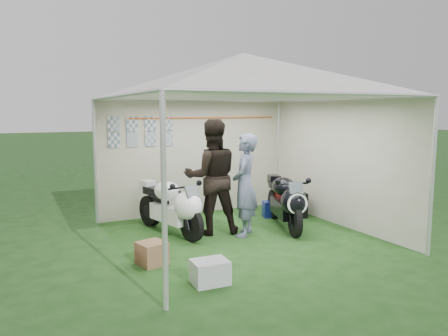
{
  "coord_description": "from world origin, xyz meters",
  "views": [
    {
      "loc": [
        -3.38,
        -6.21,
        2.09
      ],
      "look_at": [
        -0.16,
        0.35,
        1.13
      ],
      "focal_mm": 35.0,
      "sensor_mm": 36.0,
      "label": 1
    }
  ],
  "objects_px": {
    "person_blue_jacket": "(245,185)",
    "equipment_box": "(293,205)",
    "paddock_stand": "(273,209)",
    "motorcycle_black": "(286,200)",
    "canopy_tent": "(242,80)",
    "motorcycle_white": "(172,205)",
    "person_dark_jacket": "(212,177)",
    "crate_0": "(210,272)",
    "crate_1": "(152,253)"
  },
  "relations": [
    {
      "from": "paddock_stand",
      "to": "equipment_box",
      "type": "bearing_deg",
      "value": -24.7
    },
    {
      "from": "canopy_tent",
      "to": "motorcycle_white",
      "type": "relative_size",
      "value": 3.08
    },
    {
      "from": "person_blue_jacket",
      "to": "crate_1",
      "type": "relative_size",
      "value": 4.9
    },
    {
      "from": "person_dark_jacket",
      "to": "paddock_stand",
      "type": "bearing_deg",
      "value": -148.96
    },
    {
      "from": "paddock_stand",
      "to": "crate_1",
      "type": "height_order",
      "value": "crate_1"
    },
    {
      "from": "motorcycle_white",
      "to": "motorcycle_black",
      "type": "bearing_deg",
      "value": -28.95
    },
    {
      "from": "canopy_tent",
      "to": "paddock_stand",
      "type": "xyz_separation_m",
      "value": [
        1.23,
        0.94,
        -2.42
      ]
    },
    {
      "from": "paddock_stand",
      "to": "person_dark_jacket",
      "type": "relative_size",
      "value": 0.21
    },
    {
      "from": "motorcycle_black",
      "to": "person_blue_jacket",
      "type": "relative_size",
      "value": 1.07
    },
    {
      "from": "motorcycle_white",
      "to": "person_dark_jacket",
      "type": "bearing_deg",
      "value": -32.52
    },
    {
      "from": "canopy_tent",
      "to": "motorcycle_black",
      "type": "relative_size",
      "value": 3.08
    },
    {
      "from": "paddock_stand",
      "to": "equipment_box",
      "type": "xyz_separation_m",
      "value": [
        0.35,
        -0.16,
        0.09
      ]
    },
    {
      "from": "canopy_tent",
      "to": "motorcycle_white",
      "type": "xyz_separation_m",
      "value": [
        -0.98,
        0.65,
        -2.06
      ]
    },
    {
      "from": "equipment_box",
      "to": "crate_1",
      "type": "distance_m",
      "value": 3.61
    },
    {
      "from": "person_dark_jacket",
      "to": "crate_0",
      "type": "bearing_deg",
      "value": 78.13
    },
    {
      "from": "person_dark_jacket",
      "to": "equipment_box",
      "type": "height_order",
      "value": "person_dark_jacket"
    },
    {
      "from": "equipment_box",
      "to": "person_blue_jacket",
      "type": "bearing_deg",
      "value": -154.22
    },
    {
      "from": "paddock_stand",
      "to": "crate_1",
      "type": "bearing_deg",
      "value": -152.07
    },
    {
      "from": "person_blue_jacket",
      "to": "equipment_box",
      "type": "xyz_separation_m",
      "value": [
        1.49,
        0.72,
        -0.62
      ]
    },
    {
      "from": "motorcycle_black",
      "to": "equipment_box",
      "type": "height_order",
      "value": "motorcycle_black"
    },
    {
      "from": "person_dark_jacket",
      "to": "person_blue_jacket",
      "type": "height_order",
      "value": "person_dark_jacket"
    },
    {
      "from": "paddock_stand",
      "to": "canopy_tent",
      "type": "bearing_deg",
      "value": -142.79
    },
    {
      "from": "equipment_box",
      "to": "crate_0",
      "type": "relative_size",
      "value": 1.12
    },
    {
      "from": "motorcycle_white",
      "to": "paddock_stand",
      "type": "relative_size",
      "value": 4.44
    },
    {
      "from": "person_dark_jacket",
      "to": "crate_1",
      "type": "xyz_separation_m",
      "value": [
        -1.39,
        -1.07,
        -0.82
      ]
    },
    {
      "from": "person_dark_jacket",
      "to": "person_blue_jacket",
      "type": "distance_m",
      "value": 0.59
    },
    {
      "from": "canopy_tent",
      "to": "crate_0",
      "type": "height_order",
      "value": "canopy_tent"
    },
    {
      "from": "person_dark_jacket",
      "to": "person_blue_jacket",
      "type": "relative_size",
      "value": 1.14
    },
    {
      "from": "equipment_box",
      "to": "motorcycle_black",
      "type": "bearing_deg",
      "value": -133.24
    },
    {
      "from": "person_dark_jacket",
      "to": "crate_0",
      "type": "xyz_separation_m",
      "value": [
        -0.95,
        -2.02,
        -0.83
      ]
    },
    {
      "from": "equipment_box",
      "to": "crate_0",
      "type": "xyz_separation_m",
      "value": [
        -2.87,
        -2.36,
        -0.1
      ]
    },
    {
      "from": "motorcycle_black",
      "to": "crate_0",
      "type": "height_order",
      "value": "motorcycle_black"
    },
    {
      "from": "paddock_stand",
      "to": "person_blue_jacket",
      "type": "distance_m",
      "value": 1.6
    },
    {
      "from": "motorcycle_black",
      "to": "person_dark_jacket",
      "type": "bearing_deg",
      "value": -175.55
    },
    {
      "from": "canopy_tent",
      "to": "equipment_box",
      "type": "relative_size",
      "value": 11.63
    },
    {
      "from": "canopy_tent",
      "to": "person_dark_jacket",
      "type": "bearing_deg",
      "value": 128.25
    },
    {
      "from": "canopy_tent",
      "to": "motorcycle_white",
      "type": "height_order",
      "value": "canopy_tent"
    },
    {
      "from": "canopy_tent",
      "to": "crate_0",
      "type": "distance_m",
      "value": 3.18
    },
    {
      "from": "motorcycle_white",
      "to": "paddock_stand",
      "type": "distance_m",
      "value": 2.26
    },
    {
      "from": "motorcycle_white",
      "to": "crate_1",
      "type": "xyz_separation_m",
      "value": [
        -0.76,
        -1.28,
        -0.35
      ]
    },
    {
      "from": "motorcycle_white",
      "to": "person_dark_jacket",
      "type": "height_order",
      "value": "person_dark_jacket"
    },
    {
      "from": "crate_1",
      "to": "equipment_box",
      "type": "bearing_deg",
      "value": 23.02
    },
    {
      "from": "person_blue_jacket",
      "to": "equipment_box",
      "type": "bearing_deg",
      "value": 155.5
    },
    {
      "from": "motorcycle_white",
      "to": "person_blue_jacket",
      "type": "distance_m",
      "value": 1.27
    },
    {
      "from": "canopy_tent",
      "to": "motorcycle_white",
      "type": "distance_m",
      "value": 2.37
    },
    {
      "from": "motorcycle_white",
      "to": "equipment_box",
      "type": "relative_size",
      "value": 3.77
    },
    {
      "from": "canopy_tent",
      "to": "person_blue_jacket",
      "type": "relative_size",
      "value": 3.29
    },
    {
      "from": "canopy_tent",
      "to": "paddock_stand",
      "type": "bearing_deg",
      "value": 37.21
    },
    {
      "from": "person_blue_jacket",
      "to": "motorcycle_black",
      "type": "bearing_deg",
      "value": 133.84
    },
    {
      "from": "canopy_tent",
      "to": "paddock_stand",
      "type": "relative_size",
      "value": 13.69
    }
  ]
}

